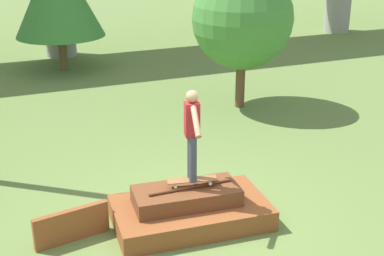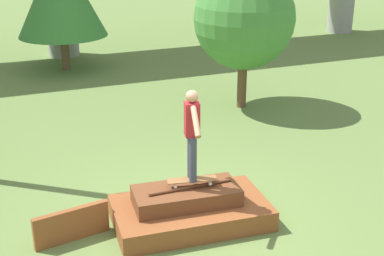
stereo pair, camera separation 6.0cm
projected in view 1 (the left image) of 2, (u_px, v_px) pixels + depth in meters
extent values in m
plane|color=olive|center=(191.00, 222.00, 8.75)|extent=(80.00, 80.00, 0.00)
cube|color=brown|center=(191.00, 213.00, 8.69)|extent=(2.58, 1.59, 0.34)
cube|color=brown|center=(186.00, 196.00, 8.58)|extent=(1.76, 0.92, 0.27)
cylinder|color=brown|center=(191.00, 187.00, 8.52)|extent=(1.40, 0.05, 0.05)
cube|color=brown|center=(72.00, 225.00, 8.16)|extent=(1.18, 0.29, 0.52)
cube|color=brown|center=(192.00, 180.00, 8.53)|extent=(0.83, 0.36, 0.01)
cylinder|color=silver|center=(208.00, 179.00, 8.68)|extent=(0.06, 0.04, 0.05)
cylinder|color=silver|center=(210.00, 183.00, 8.52)|extent=(0.06, 0.04, 0.05)
cylinder|color=silver|center=(174.00, 182.00, 8.58)|extent=(0.06, 0.04, 0.05)
cylinder|color=silver|center=(175.00, 186.00, 8.42)|extent=(0.06, 0.04, 0.05)
cylinder|color=#383D4C|center=(191.00, 156.00, 8.47)|extent=(0.12, 0.12, 0.75)
cylinder|color=#383D4C|center=(193.00, 160.00, 8.31)|extent=(0.12, 0.12, 0.75)
cube|color=maroon|center=(192.00, 119.00, 8.16)|extent=(0.26, 0.25, 0.54)
sphere|color=#A37556|center=(192.00, 96.00, 8.03)|extent=(0.19, 0.19, 0.19)
cylinder|color=#A37556|center=(188.00, 108.00, 8.42)|extent=(0.18, 0.48, 0.38)
cylinder|color=#A37556|center=(196.00, 122.00, 7.84)|extent=(0.18, 0.48, 0.38)
cylinder|color=brown|center=(240.00, 84.00, 13.97)|extent=(0.24, 0.24, 1.24)
sphere|color=#428438|center=(242.00, 18.00, 13.36)|extent=(2.56, 2.56, 2.56)
cylinder|color=brown|center=(63.00, 53.00, 17.50)|extent=(0.28, 0.28, 1.13)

